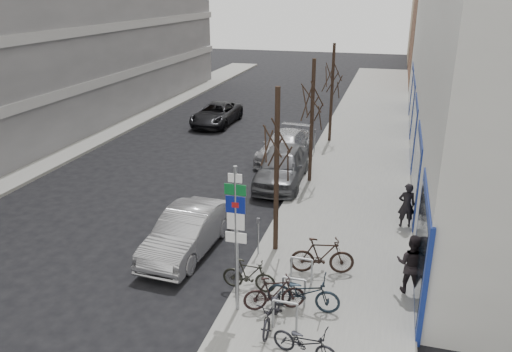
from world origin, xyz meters
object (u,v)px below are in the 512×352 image
Objects in this scene: bike_mid_inner at (249,275)px; parked_car_front at (187,232)px; tree_near at (277,133)px; bike_mid_curb at (304,289)px; bike_far_curb at (305,340)px; parked_car_back at (284,146)px; meter_back at (315,139)px; bike_near_left at (272,309)px; meter_front at (258,232)px; bike_near_right at (274,293)px; highway_sign_pole at (236,232)px; pedestrian_near at (407,205)px; tree_mid at (313,92)px; pedestrian_far at (411,263)px; bike_rack at (294,288)px; parked_car_mid at (282,166)px; lane_car at (216,114)px; meter_mid at (293,174)px; tree_far at (333,70)px; bike_far_inner at (322,255)px.

bike_mid_inner is 0.36× the size of parked_car_front.
bike_mid_curb is (1.48, -3.02, -3.36)m from tree_near.
parked_car_back is (-3.69, 14.34, 0.05)m from bike_far_curb.
bike_near_left is (1.32, -14.46, -0.25)m from meter_back.
bike_near_right is (1.20, -2.75, -0.26)m from meter_front.
tree_near is 3.30× the size of bike_near_right.
highway_sign_pole is 2.55× the size of pedestrian_near.
tree_mid is at bearing 88.86° from highway_sign_pole.
pedestrian_far reaches higher than bike_mid_curb.
tree_mid is 7.70m from meter_front.
bike_mid_inner reaches higher than bike_rack.
highway_sign_pole is 4.18m from parked_car_front.
bike_far_curb is at bearing -76.92° from parked_car_mid.
bike_rack is 1.35× the size of bike_near_right.
highway_sign_pole is 2.07m from bike_mid_inner.
tree_mid is 12.03m from lane_car.
parked_car_mid is at bearing -99.83° from meter_back.
meter_mid is at bearing 90.00° from meter_front.
bike_near_right is (-0.45, -0.35, -0.00)m from bike_rack.
lane_car is (-6.35, 9.04, -0.16)m from parked_car_mid.
bike_far_curb is at bearing 60.97° from pedestrian_near.
meter_mid reaches higher than bike_near_right.
pedestrian_far is at bearing -19.96° from bike_far_curb.
bike_near_right is 0.85× the size of bike_mid_curb.
highway_sign_pole is at bearing -88.98° from meter_back.
tree_far is at bearing 4.69° from bike_mid_curb.
parked_car_back is at bearing 100.90° from tree_near.
meter_front is 3.18m from bike_mid_curb.
tree_mid is 10.37m from bike_near_right.
bike_near_left is 1.02× the size of pedestrian_near.
bike_far_curb is (1.87, -4.87, -3.46)m from tree_near.
bike_mid_inner is at bearing 116.65° from bike_far_inner.
pedestrian_far reaches higher than meter_front.
meter_front is at bearing 10.01° from bike_mid_inner.
tree_mid reaches higher than bike_rack.
lane_car is (-7.10, 4.71, -0.24)m from meter_back.
bike_rack is at bearing -77.64° from parked_car_mid.
highway_sign_pole is 3.52m from bike_far_inner.
pedestrian_near is (2.61, 5.89, 0.23)m from bike_mid_curb.
bike_mid_curb reaches higher than bike_far_curb.
meter_back is at bearing -53.81° from pedestrian_far.
meter_mid is 6.19m from parked_car_front.
parked_car_front is at bearing 57.35° from bike_mid_inner.
highway_sign_pole is 2.52× the size of bike_near_right.
highway_sign_pole reaches higher than parked_car_front.
pedestrian_near is (3.22, 6.82, 0.31)m from bike_near_left.
meter_back reaches higher than bike_mid_curb.
tree_far is at bearing 79.80° from meter_back.
pedestrian_far is at bearing -10.84° from meter_front.
bike_far_curb is at bearing 71.03° from pedestrian_far.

